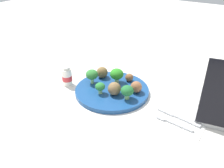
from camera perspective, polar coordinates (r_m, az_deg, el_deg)
The scene contains 14 objects.
ground_plane at distance 0.86m, azimuth -0.00°, elevation -2.06°, with size 4.00×4.00×0.00m, color silver.
plate at distance 0.86m, azimuth -0.00°, elevation -1.61°, with size 0.28×0.28×0.02m, color navy.
broccoli_floret_back_left at distance 0.81m, azimuth -3.04°, elevation -0.75°, with size 0.04×0.04×0.04m.
broccoli_floret_front_right at distance 0.88m, azimuth -5.12°, elevation 2.36°, with size 0.05×0.05×0.06m.
broccoli_floret_far_rim at distance 0.78m, azimuth 3.88°, elevation -1.78°, with size 0.05×0.05×0.05m.
broccoli_floret_near_rim at distance 0.88m, azimuth 1.21°, elevation 2.49°, with size 0.05×0.05×0.06m.
meatball_front_left at distance 0.83m, azimuth 6.15°, elevation -0.75°, with size 0.04×0.04×0.04m, color brown.
meatball_front_right at distance 0.90m, azimuth 4.38°, elevation 1.68°, with size 0.03×0.03×0.03m, color brown.
meatball_center at distance 0.92m, azimuth -2.51°, elevation 2.99°, with size 0.05×0.05×0.05m, color brown.
meatball_back_right at distance 0.81m, azimuth 0.60°, elevation -1.18°, with size 0.05×0.05×0.05m, color brown.
napkin at distance 0.75m, azimuth 15.99°, elevation -8.96°, with size 0.17×0.12×0.01m, color white.
fork at distance 0.74m, azimuth 15.00°, elevation -9.21°, with size 0.12×0.03×0.01m.
knife at distance 0.76m, azimuth 16.03°, elevation -7.74°, with size 0.15×0.03×0.01m.
yogurt_bottle at distance 0.91m, azimuth -11.33°, elevation 1.80°, with size 0.04×0.04×0.08m.
Camera 1 is at (-0.40, 0.61, 0.46)m, focal length 36.05 mm.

